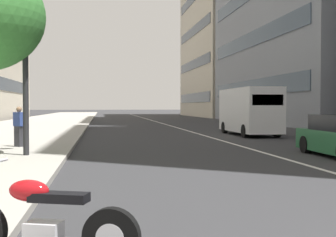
# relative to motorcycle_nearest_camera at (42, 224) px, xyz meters

# --- Properties ---
(sidewalk_right_plaza) EXTENTS (160.00, 9.14, 0.15)m
(sidewalk_right_plaza) POSITION_rel_motorcycle_nearest_camera_xyz_m (27.66, 5.02, -0.34)
(sidewalk_right_plaza) COLOR #A39E93
(sidewalk_right_plaza) RESTS_ON ground
(lane_centre_stripe) EXTENTS (110.00, 0.16, 0.01)m
(lane_centre_stripe) POSITION_rel_motorcycle_nearest_camera_xyz_m (32.66, -6.46, -0.41)
(lane_centre_stripe) COLOR silver
(lane_centre_stripe) RESTS_ON ground
(motorcycle_nearest_camera) EXTENTS (0.90, 2.08, 1.09)m
(motorcycle_nearest_camera) POSITION_rel_motorcycle_nearest_camera_xyz_m (0.00, 0.00, 0.00)
(motorcycle_nearest_camera) COLOR black
(motorcycle_nearest_camera) RESTS_ON ground
(delivery_van_ahead) EXTENTS (5.93, 2.05, 2.71)m
(delivery_van_ahead) POSITION_rel_motorcycle_nearest_camera_xyz_m (19.97, -9.11, 1.03)
(delivery_van_ahead) COLOR silver
(delivery_van_ahead) RESTS_ON ground
(pedestrian_on_plaza) EXTENTS (0.46, 0.47, 1.53)m
(pedestrian_on_plaza) POSITION_rel_motorcycle_nearest_camera_xyz_m (12.67, 2.47, 0.50)
(pedestrian_on_plaza) COLOR #2D2D33
(pedestrian_on_plaza) RESTS_ON sidewalk_right_plaza
(office_tower_mid_left) EXTENTS (24.82, 17.16, 37.60)m
(office_tower_mid_left) POSITION_rel_motorcycle_nearest_camera_xyz_m (65.90, -23.90, 18.39)
(office_tower_mid_left) COLOR beige
(office_tower_mid_left) RESTS_ON ground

